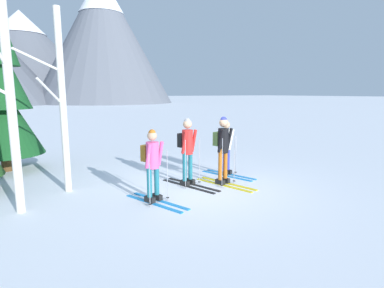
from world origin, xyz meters
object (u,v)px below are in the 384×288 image
at_px(skier_in_pink, 152,162).
at_px(skier_in_red, 187,148).
at_px(skier_in_black, 223,146).
at_px(skier_in_white, 226,145).
at_px(pine_tree_mid, 0,90).
at_px(birch_tree_tall, 62,101).
at_px(birch_tree_slender, 8,82).

relative_size(skier_in_pink, skier_in_red, 0.96).
bearing_deg(skier_in_black, skier_in_white, 47.84).
bearing_deg(pine_tree_mid, skier_in_black, -43.44).
relative_size(pine_tree_mid, birch_tree_tall, 1.25).
height_order(skier_in_red, pine_tree_mid, pine_tree_mid).
distance_m(skier_in_red, birch_tree_tall, 3.24).
relative_size(skier_in_pink, birch_tree_tall, 0.40).
bearing_deg(skier_in_white, skier_in_red, -169.07).
height_order(skier_in_pink, skier_in_red, skier_in_red).
xyz_separation_m(skier_in_pink, pine_tree_mid, (-2.74, 4.91, 1.57)).
xyz_separation_m(skier_in_red, birch_tree_slender, (-3.87, 0.15, 1.61)).
xyz_separation_m(skier_in_white, birch_tree_slender, (-5.34, -0.13, 1.70)).
xyz_separation_m(skier_in_black, pine_tree_mid, (-4.89, 4.63, 1.46)).
bearing_deg(skier_in_white, skier_in_black, -132.16).
relative_size(skier_in_pink, skier_in_white, 1.00).
bearing_deg(birch_tree_tall, skier_in_black, -22.39).
bearing_deg(skier_in_black, birch_tree_tall, 157.61).
bearing_deg(birch_tree_tall, skier_in_red, -21.39).
distance_m(skier_in_white, birch_tree_slender, 5.61).
relative_size(skier_in_red, birch_tree_tall, 0.41).
height_order(skier_in_pink, skier_in_black, skier_in_black).
height_order(skier_in_pink, skier_in_white, skier_in_white).
relative_size(skier_in_pink, skier_in_black, 0.95).
height_order(birch_tree_tall, birch_tree_slender, birch_tree_slender).
bearing_deg(pine_tree_mid, skier_in_pink, -60.83).
relative_size(skier_in_black, pine_tree_mid, 0.33).
height_order(skier_in_black, birch_tree_tall, birch_tree_tall).
xyz_separation_m(skier_in_black, skier_in_white, (0.63, 0.69, -0.11)).
relative_size(skier_in_white, pine_tree_mid, 0.32).
distance_m(skier_in_pink, skier_in_white, 2.94).
relative_size(skier_in_pink, birch_tree_slender, 0.33).
bearing_deg(skier_in_pink, pine_tree_mid, 119.17).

